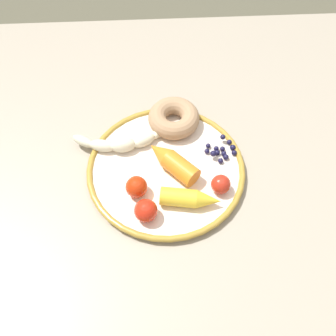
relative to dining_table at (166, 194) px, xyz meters
The scene contains 11 objects.
ground_plane 0.69m from the dining_table, ahead, with size 6.00×6.00×0.00m, color #585542.
dining_table is the anchor object (origin of this frame).
plate 0.09m from the dining_table, 121.06° to the right, with size 0.31×0.31×0.02m.
banana 0.15m from the dining_table, 38.38° to the right, with size 0.21×0.08×0.03m.
carrot_orange 0.11m from the dining_table, 144.38° to the right, with size 0.11×0.11×0.04m.
carrot_yellow 0.13m from the dining_table, 119.29° to the left, with size 0.11×0.05×0.03m.
donut 0.16m from the dining_table, 100.59° to the right, with size 0.11×0.11×0.04m, color tan.
blueberry_pile 0.15m from the dining_table, 161.00° to the right, with size 0.06×0.06×0.02m.
tomato_near 0.13m from the dining_table, 38.63° to the left, with size 0.04×0.04×0.04m, color red.
tomato_mid 0.15m from the dining_table, 154.84° to the left, with size 0.04×0.04×0.04m, color red.
tomato_far 0.15m from the dining_table, 66.97° to the left, with size 0.04×0.04×0.04m, color red.
Camera 1 is at (0.02, 0.41, 1.41)m, focal length 41.59 mm.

